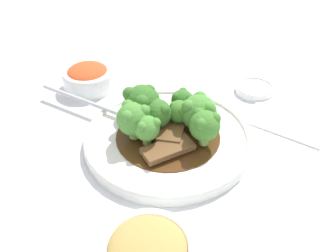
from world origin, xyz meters
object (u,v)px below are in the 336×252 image
at_px(main_plate, 168,138).
at_px(broccoli_floret_4, 205,125).
at_px(broccoli_floret_6, 155,114).
at_px(broccoli_floret_7, 147,128).
at_px(beef_strip_0, 157,113).
at_px(broccoli_floret_5, 140,103).
at_px(sauce_dish, 255,89).
at_px(broccoli_floret_1, 133,118).
at_px(broccoli_floret_0, 199,112).
at_px(beef_strip_2, 168,149).
at_px(broccoli_floret_2, 181,112).
at_px(side_bowl_kimchi, 88,77).
at_px(serving_spoon, 123,114).
at_px(broccoli_floret_3, 182,100).
at_px(beef_strip_1, 171,132).

distance_m(main_plate, broccoli_floret_4, 0.07).
bearing_deg(broccoli_floret_6, broccoli_floret_7, -72.17).
height_order(beef_strip_0, broccoli_floret_5, broccoli_floret_5).
bearing_deg(sauce_dish, broccoli_floret_1, -106.27).
xyz_separation_m(broccoli_floret_4, sauce_dish, (-0.02, 0.20, -0.05)).
bearing_deg(broccoli_floret_0, broccoli_floret_4, -43.19).
relative_size(beef_strip_0, beef_strip_2, 0.70).
distance_m(broccoli_floret_0, broccoli_floret_6, 0.07).
distance_m(beef_strip_0, beef_strip_2, 0.09).
xyz_separation_m(beef_strip_2, broccoli_floret_6, (-0.04, 0.03, 0.03)).
relative_size(broccoli_floret_6, broccoli_floret_7, 1.09).
xyz_separation_m(broccoli_floret_1, broccoli_floret_2, (0.04, 0.06, -0.01)).
bearing_deg(main_plate, sauce_dish, 80.20).
bearing_deg(broccoli_floret_1, broccoli_floret_7, -0.49).
distance_m(beef_strip_2, side_bowl_kimchi, 0.25).
relative_size(beef_strip_2, side_bowl_kimchi, 0.88).
height_order(beef_strip_2, serving_spoon, serving_spoon).
distance_m(broccoli_floret_3, broccoli_floret_5, 0.07).
relative_size(broccoli_floret_3, broccoli_floret_6, 0.85).
distance_m(beef_strip_1, beef_strip_2, 0.04).
height_order(beef_strip_1, sauce_dish, beef_strip_1).
xyz_separation_m(beef_strip_0, serving_spoon, (-0.04, -0.04, 0.00)).
bearing_deg(main_plate, broccoli_floret_3, 104.09).
bearing_deg(broccoli_floret_7, sauce_dish, 79.16).
distance_m(broccoli_floret_4, side_bowl_kimchi, 0.27).
bearing_deg(beef_strip_0, broccoli_floret_1, -84.66).
relative_size(side_bowl_kimchi, sauce_dish, 1.32).
bearing_deg(beef_strip_1, beef_strip_0, 150.95).
xyz_separation_m(broccoli_floret_0, broccoli_floret_2, (-0.02, -0.01, -0.00)).
bearing_deg(beef_strip_0, serving_spoon, -139.04).
relative_size(beef_strip_2, broccoli_floret_5, 1.28).
distance_m(beef_strip_0, broccoli_floret_1, 0.07).
distance_m(beef_strip_2, broccoli_floret_6, 0.06).
bearing_deg(beef_strip_2, broccoli_floret_4, 56.28).
distance_m(beef_strip_0, sauce_dish, 0.20).
xyz_separation_m(broccoli_floret_1, broccoli_floret_3, (0.02, 0.09, -0.01)).
height_order(broccoli_floret_1, side_bowl_kimchi, broccoli_floret_1).
xyz_separation_m(beef_strip_1, side_bowl_kimchi, (-0.22, 0.04, -0.00)).
xyz_separation_m(broccoli_floret_1, broccoli_floret_6, (0.01, 0.03, -0.00)).
bearing_deg(broccoli_floret_3, main_plate, -75.91).
height_order(beef_strip_1, broccoli_floret_7, broccoli_floret_7).
relative_size(beef_strip_1, beef_strip_2, 0.77).
distance_m(broccoli_floret_2, sauce_dish, 0.19).
bearing_deg(broccoli_floret_6, broccoli_floret_5, 179.81).
height_order(main_plate, sauce_dish, main_plate).
xyz_separation_m(beef_strip_1, serving_spoon, (-0.09, -0.01, 0.00)).
distance_m(beef_strip_1, broccoli_floret_7, 0.05).
xyz_separation_m(main_plate, beef_strip_2, (0.02, -0.03, 0.01)).
bearing_deg(main_plate, broccoli_floret_6, -167.73).
bearing_deg(sauce_dish, broccoli_floret_5, -111.54).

